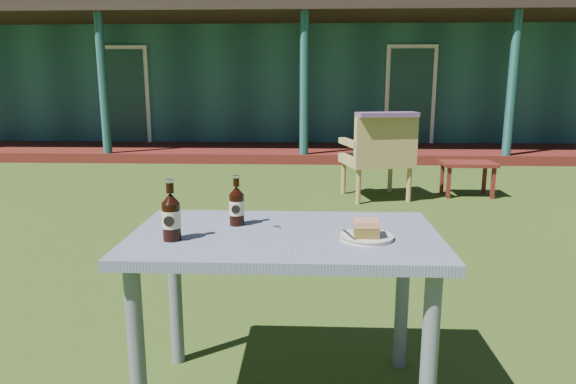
{
  "coord_description": "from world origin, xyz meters",
  "views": [
    {
      "loc": [
        0.09,
        -3.53,
        1.29
      ],
      "look_at": [
        0.0,
        -1.3,
        0.82
      ],
      "focal_mm": 32.0,
      "sensor_mm": 36.0,
      "label": 1
    }
  ],
  "objects_px": {
    "cafe_table": "(285,257)",
    "cola_bottle_far": "(171,216)",
    "side_table": "(468,167)",
    "cola_bottle_near": "(237,205)",
    "plate": "(366,237)",
    "armchair_left": "(379,153)",
    "cake_slice": "(366,228)"
  },
  "relations": [
    {
      "from": "cola_bottle_near",
      "to": "cola_bottle_far",
      "type": "height_order",
      "value": "cola_bottle_far"
    },
    {
      "from": "armchair_left",
      "to": "side_table",
      "type": "height_order",
      "value": "armchair_left"
    },
    {
      "from": "cola_bottle_far",
      "to": "armchair_left",
      "type": "xyz_separation_m",
      "value": [
        1.29,
        3.92,
        -0.28
      ]
    },
    {
      "from": "cola_bottle_near",
      "to": "armchair_left",
      "type": "distance_m",
      "value": 3.86
    },
    {
      "from": "cake_slice",
      "to": "armchair_left",
      "type": "bearing_deg",
      "value": 81.73
    },
    {
      "from": "plate",
      "to": "cola_bottle_far",
      "type": "bearing_deg",
      "value": -176.34
    },
    {
      "from": "cola_bottle_near",
      "to": "side_table",
      "type": "relative_size",
      "value": 0.35
    },
    {
      "from": "cafe_table",
      "to": "armchair_left",
      "type": "relative_size",
      "value": 1.27
    },
    {
      "from": "cake_slice",
      "to": "cola_bottle_far",
      "type": "height_order",
      "value": "cola_bottle_far"
    },
    {
      "from": "cafe_table",
      "to": "plate",
      "type": "xyz_separation_m",
      "value": [
        0.31,
        -0.06,
        0.11
      ]
    },
    {
      "from": "cola_bottle_near",
      "to": "armchair_left",
      "type": "xyz_separation_m",
      "value": [
        1.08,
        3.7,
        -0.27
      ]
    },
    {
      "from": "cola_bottle_far",
      "to": "armchair_left",
      "type": "bearing_deg",
      "value": 71.8
    },
    {
      "from": "cafe_table",
      "to": "cake_slice",
      "type": "xyz_separation_m",
      "value": [
        0.31,
        -0.08,
        0.15
      ]
    },
    {
      "from": "armchair_left",
      "to": "plate",
      "type": "bearing_deg",
      "value": -98.26
    },
    {
      "from": "cola_bottle_near",
      "to": "side_table",
      "type": "bearing_deg",
      "value": 61.46
    },
    {
      "from": "plate",
      "to": "side_table",
      "type": "distance_m",
      "value": 4.43
    },
    {
      "from": "plate",
      "to": "cola_bottle_near",
      "type": "distance_m",
      "value": 0.55
    },
    {
      "from": "plate",
      "to": "armchair_left",
      "type": "height_order",
      "value": "armchair_left"
    },
    {
      "from": "cola_bottle_far",
      "to": "plate",
      "type": "bearing_deg",
      "value": 3.66
    },
    {
      "from": "cake_slice",
      "to": "cola_bottle_near",
      "type": "height_order",
      "value": "cola_bottle_near"
    },
    {
      "from": "cafe_table",
      "to": "cola_bottle_far",
      "type": "xyz_separation_m",
      "value": [
        -0.42,
        -0.11,
        0.19
      ]
    },
    {
      "from": "plate",
      "to": "armchair_left",
      "type": "distance_m",
      "value": 3.92
    },
    {
      "from": "cake_slice",
      "to": "cola_bottle_near",
      "type": "xyz_separation_m",
      "value": [
        -0.51,
        0.18,
        0.04
      ]
    },
    {
      "from": "cafe_table",
      "to": "side_table",
      "type": "bearing_deg",
      "value": 64.4
    },
    {
      "from": "cafe_table",
      "to": "plate",
      "type": "height_order",
      "value": "plate"
    },
    {
      "from": "cake_slice",
      "to": "armchair_left",
      "type": "height_order",
      "value": "armchair_left"
    },
    {
      "from": "cola_bottle_near",
      "to": "cafe_table",
      "type": "bearing_deg",
      "value": -27.99
    },
    {
      "from": "cola_bottle_near",
      "to": "cola_bottle_far",
      "type": "distance_m",
      "value": 0.3
    },
    {
      "from": "cola_bottle_far",
      "to": "side_table",
      "type": "relative_size",
      "value": 0.38
    },
    {
      "from": "armchair_left",
      "to": "side_table",
      "type": "distance_m",
      "value": 1.1
    },
    {
      "from": "cola_bottle_far",
      "to": "armchair_left",
      "type": "height_order",
      "value": "cola_bottle_far"
    },
    {
      "from": "cola_bottle_far",
      "to": "side_table",
      "type": "xyz_separation_m",
      "value": [
        2.35,
        4.15,
        -0.47
      ]
    }
  ]
}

